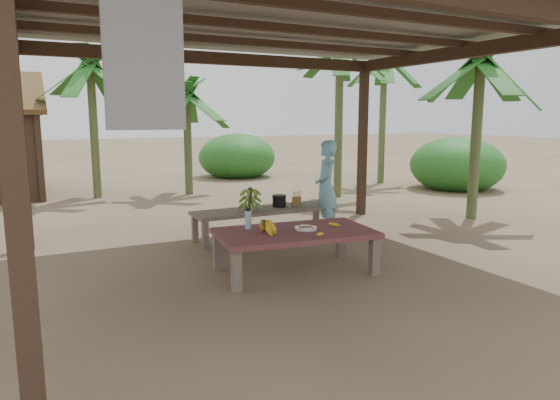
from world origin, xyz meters
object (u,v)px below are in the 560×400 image
plate (306,228)px  woman (326,187)px  water_flask (248,219)px  cooking_pot (279,201)px  ripe_banana_bunch (264,226)px  work_table (295,236)px  bench (265,212)px

plate → woman: (1.25, 1.56, 0.21)m
water_flask → cooking_pot: (1.11, 1.39, -0.08)m
water_flask → woman: bearing=33.3°
ripe_banana_bunch → woman: bearing=40.5°
work_table → bench: (0.42, 1.69, -0.04)m
woman → cooking_pot: bearing=-82.0°
ripe_banana_bunch → woman: size_ratio=0.20×
cooking_pot → bench: bearing=-172.9°
water_flask → cooking_pot: size_ratio=1.39×
work_table → cooking_pot: (0.67, 1.72, 0.10)m
bench → water_flask: size_ratio=7.71×
bench → cooking_pot: size_ratio=10.72×
work_table → plate: (0.13, -0.03, 0.08)m
cooking_pot → woman: bearing=-14.9°
ripe_banana_bunch → water_flask: size_ratio=1.00×
work_table → water_flask: water_flask is taller
bench → cooking_pot: 0.29m
water_flask → woman: size_ratio=0.20×
woman → plate: bearing=-15.8°
ripe_banana_bunch → water_flask: bearing=99.9°
plate → ripe_banana_bunch: bearing=175.1°
bench → plate: plate is taller
bench → cooking_pot: bearing=6.6°
ripe_banana_bunch → water_flask: 0.32m
water_flask → plate: bearing=-31.7°
ripe_banana_bunch → cooking_pot: bearing=58.2°
woman → work_table: bearing=-19.2°
ripe_banana_bunch → plate: 0.53m
ripe_banana_bunch → plate: bearing=-4.9°
work_table → plate: size_ratio=7.21×
plate → cooking_pot: size_ratio=1.28×
bench → woman: woman is taller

